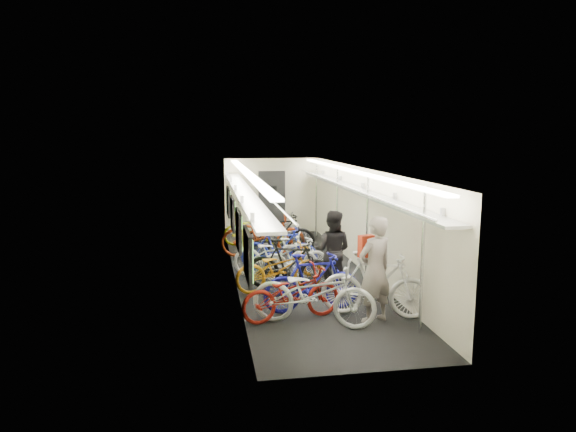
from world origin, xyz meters
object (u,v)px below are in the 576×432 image
object	(u,v)px
bicycle_0	(313,293)
passenger_mid	(332,250)
bicycle_1	(312,282)
passenger_near	(375,270)
backpack	(366,246)

from	to	relation	value
bicycle_0	passenger_mid	xyz separation A→B (m)	(0.80, 1.91, 0.27)
bicycle_0	passenger_mid	distance (m)	2.08
bicycle_1	passenger_mid	bearing A→B (deg)	-34.25
passenger_near	backpack	distance (m)	0.42
bicycle_0	bicycle_1	xyz separation A→B (m)	(0.12, 0.67, -0.01)
passenger_near	passenger_mid	size ratio (longest dim) A/B	1.11
passenger_near	bicycle_0	bearing A→B (deg)	-22.24
bicycle_0	backpack	xyz separation A→B (m)	(0.95, 0.19, 0.73)
bicycle_0	passenger_mid	world-z (taller)	passenger_mid
passenger_mid	passenger_near	bearing A→B (deg)	123.37
passenger_mid	backpack	distance (m)	1.78
bicycle_1	passenger_mid	distance (m)	1.44
bicycle_0	backpack	size ratio (longest dim) A/B	5.53
passenger_mid	backpack	bearing A→B (deg)	120.69
bicycle_1	passenger_near	size ratio (longest dim) A/B	0.99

